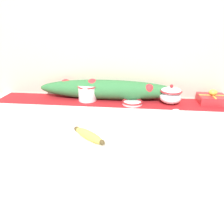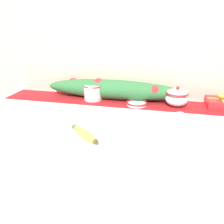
# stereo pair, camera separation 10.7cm
# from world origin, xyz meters

# --- Properties ---
(countertop) EXTENTS (1.50, 0.71, 0.93)m
(countertop) POSITION_xyz_m (0.00, 0.00, 0.46)
(countertop) COLOR silver
(countertop) RESTS_ON ground_plane
(back_wall) EXTENTS (2.30, 0.04, 2.40)m
(back_wall) POSITION_xyz_m (0.00, 0.38, 1.20)
(back_wall) COLOR beige
(back_wall) RESTS_ON ground_plane
(table_runner) EXTENTS (1.38, 0.20, 0.00)m
(table_runner) POSITION_xyz_m (0.00, 0.24, 0.93)
(table_runner) COLOR #A8191E
(table_runner) RESTS_ON countertop
(cream_pitcher) EXTENTS (0.12, 0.14, 0.10)m
(cream_pitcher) POSITION_xyz_m (-0.12, 0.24, 0.98)
(cream_pitcher) COLOR white
(cream_pitcher) RESTS_ON countertop
(sugar_bowl) EXTENTS (0.13, 0.13, 0.12)m
(sugar_bowl) POSITION_xyz_m (0.39, 0.24, 0.98)
(sugar_bowl) COLOR white
(sugar_bowl) RESTS_ON countertop
(small_dish) EXTENTS (0.13, 0.13, 0.02)m
(small_dish) POSITION_xyz_m (0.16, 0.21, 0.94)
(small_dish) COLOR white
(small_dish) RESTS_ON countertop
(banana) EXTENTS (0.17, 0.14, 0.04)m
(banana) POSITION_xyz_m (-0.01, -0.24, 0.95)
(banana) COLOR #DBCC4C
(banana) RESTS_ON countertop
(spoon) EXTENTS (0.16, 0.06, 0.01)m
(spoon) POSITION_xyz_m (0.40, 0.13, 0.93)
(spoon) COLOR silver
(spoon) RESTS_ON countertop
(gift_box) EXTENTS (0.16, 0.13, 0.09)m
(gift_box) POSITION_xyz_m (0.64, 0.27, 0.96)
(gift_box) COLOR red
(gift_box) RESTS_ON countertop
(poinsettia_garland) EXTENTS (0.88, 0.14, 0.13)m
(poinsettia_garland) POSITION_xyz_m (-0.00, 0.28, 1.00)
(poinsettia_garland) COLOR #2D6B38
(poinsettia_garland) RESTS_ON countertop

